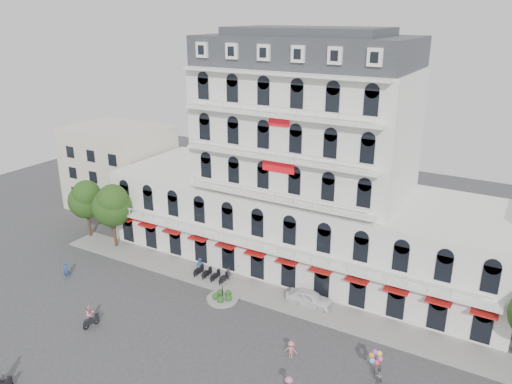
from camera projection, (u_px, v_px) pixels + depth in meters
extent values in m
plane|color=#38383A|center=(213.00, 341.00, 43.67)|extent=(120.00, 120.00, 0.00)
cube|color=gray|center=(263.00, 293.00, 50.98)|extent=(53.00, 4.00, 0.16)
cube|color=silver|center=(302.00, 223.00, 56.81)|extent=(45.00, 14.00, 9.00)
cube|color=silver|center=(305.00, 129.00, 53.08)|extent=(22.00, 12.00, 13.00)
cube|color=#2D3035|center=(308.00, 51.00, 50.37)|extent=(21.56, 11.76, 3.00)
cube|color=#2D3035|center=(309.00, 31.00, 49.73)|extent=(15.84, 8.64, 0.80)
cube|color=red|center=(271.00, 258.00, 51.04)|extent=(40.50, 1.00, 0.15)
cube|color=red|center=(278.00, 165.00, 48.94)|extent=(3.50, 0.10, 1.40)
cube|color=beige|center=(120.00, 168.00, 72.06)|extent=(14.00, 10.00, 12.00)
cylinder|color=gray|center=(223.00, 299.00, 49.93)|extent=(3.20, 3.20, 0.24)
cylinder|color=black|center=(222.00, 292.00, 49.67)|extent=(0.08, 0.08, 1.40)
sphere|color=#1A4D19|center=(228.00, 298.00, 49.49)|extent=(0.70, 0.70, 0.70)
sphere|color=#1A4D19|center=(228.00, 294.00, 50.26)|extent=(0.70, 0.70, 0.70)
sphere|color=#1A4D19|center=(220.00, 293.00, 50.43)|extent=(0.70, 0.70, 0.70)
sphere|color=#1A4D19|center=(215.00, 296.00, 49.77)|extent=(0.70, 0.70, 0.70)
sphere|color=#1A4D19|center=(220.00, 300.00, 49.18)|extent=(0.70, 0.70, 0.70)
cylinder|color=#382314|center=(89.00, 224.00, 63.47)|extent=(0.36, 0.36, 3.52)
sphere|color=#1A3A12|center=(86.00, 201.00, 62.38)|extent=(4.48, 4.48, 4.48)
sphere|color=#1A3A12|center=(86.00, 194.00, 61.55)|extent=(3.52, 3.52, 3.52)
sphere|color=#1A3A12|center=(85.00, 195.00, 62.60)|extent=(3.20, 3.20, 3.20)
cylinder|color=#382314|center=(115.00, 233.00, 60.67)|extent=(0.36, 0.36, 3.74)
sphere|color=#1A3A12|center=(112.00, 207.00, 59.52)|extent=(4.76, 4.76, 4.76)
sphere|color=#1A3A12|center=(113.00, 200.00, 58.66)|extent=(3.74, 3.74, 3.74)
sphere|color=#1A3A12|center=(111.00, 200.00, 59.72)|extent=(3.40, 3.40, 3.40)
imported|color=white|center=(309.00, 298.00, 48.84)|extent=(4.73, 2.11, 1.58)
cube|color=black|center=(1.00, 383.00, 37.99)|extent=(1.37, 1.24, 0.35)
imported|color=#4E4C53|center=(0.00, 374.00, 37.72)|extent=(0.77, 0.74, 1.77)
cube|color=black|center=(91.00, 321.00, 45.55)|extent=(0.60, 1.54, 0.35)
torus|color=black|center=(97.00, 321.00, 46.03)|extent=(0.22, 0.61, 0.60)
torus|color=black|center=(86.00, 327.00, 45.24)|extent=(0.22, 0.61, 0.60)
imported|color=pink|center=(90.00, 314.00, 45.28)|extent=(0.80, 0.96, 1.76)
imported|color=navy|center=(200.00, 265.00, 55.02)|extent=(1.00, 0.91, 1.72)
imported|color=#4F5156|center=(228.00, 274.00, 53.30)|extent=(0.95, 0.50, 1.55)
imported|color=#C96A72|center=(291.00, 350.00, 41.29)|extent=(1.15, 0.79, 1.63)
imported|color=navy|center=(66.00, 270.00, 53.74)|extent=(0.82, 0.82, 1.92)
imported|color=slate|center=(378.00, 374.00, 38.58)|extent=(0.84, 0.91, 1.51)
cylinder|color=black|center=(375.00, 368.00, 38.93)|extent=(0.04, 0.04, 2.00)
sphere|color=#E54C99|center=(380.00, 359.00, 38.42)|extent=(0.44, 0.44, 0.44)
sphere|color=yellow|center=(379.00, 353.00, 38.68)|extent=(0.44, 0.44, 0.44)
sphere|color=#994CD8|center=(375.00, 352.00, 38.84)|extent=(0.44, 0.44, 0.44)
sphere|color=orange|center=(371.00, 355.00, 38.74)|extent=(0.44, 0.44, 0.44)
sphere|color=#4CB2E5|center=(372.00, 361.00, 38.49)|extent=(0.44, 0.44, 0.44)
sphere|color=#D8334C|center=(377.00, 363.00, 38.34)|extent=(0.44, 0.44, 0.44)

